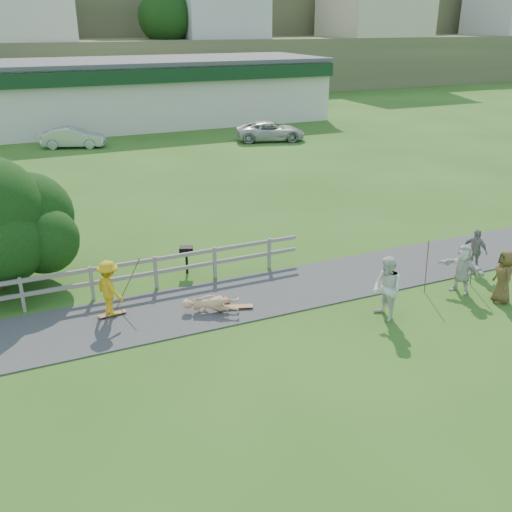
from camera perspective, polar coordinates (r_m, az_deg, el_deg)
The scene contains 19 objects.
ground at distance 16.47m, azimuth -0.16°, elevation -6.57°, with size 260.00×260.00×0.00m, color #2D5217.
path at distance 17.68m, azimuth -2.11°, elevation -4.34°, with size 34.00×3.00×0.04m, color #323234.
fence at distance 18.06m, azimuth -18.08°, elevation -2.45°, with size 15.05×0.10×1.10m.
strip_mall at distance 49.40m, azimuth -12.70°, elevation 15.71°, with size 32.50×10.75×5.10m.
skater_rider at distance 16.87m, azimuth -14.41°, elevation -3.43°, with size 1.07×0.62×1.66m, color gold.
skater_fallen at distance 16.82m, azimuth -4.58°, elevation -4.81°, with size 1.66×0.40×0.60m, color tan.
spectator_a at distance 16.62m, azimuth 12.96°, elevation -3.22°, with size 0.92×0.72×1.90m, color silver.
spectator_b at distance 20.76m, azimuth 21.02°, elevation 0.53°, with size 0.89×0.37×1.52m, color gray.
spectator_c at distance 18.79m, azimuth 23.54°, elevation -1.88°, with size 0.82×0.53×1.68m, color brown.
spectator_d at distance 18.99m, azimuth 19.96°, elevation -1.21°, with size 1.48×0.47×1.60m, color silver.
car_silver at distance 41.10m, azimuth -17.82°, elevation 11.22°, with size 1.44×4.13×1.36m, color #B6B9BE.
car_white at distance 41.56m, azimuth 1.48°, elevation 12.37°, with size 2.24×4.86×1.35m, color #B8B8B4.
bbq at distance 19.45m, azimuth -6.95°, elevation -0.41°, with size 0.44×0.34×0.96m, color black, non-canonical shape.
longboard_rider at distance 17.22m, azimuth -14.16°, elevation -5.77°, with size 0.81×0.20×0.09m, color brown, non-canonical shape.
longboard_fallen at distance 17.10m, azimuth -1.91°, elevation -5.21°, with size 0.95×0.23×0.11m, color brown, non-canonical shape.
helmet at distance 17.37m, azimuth -3.08°, elevation -4.44°, with size 0.28×0.28×0.28m, color #A11D0B.
pole_rider at distance 17.29m, azimuth -12.72°, elevation -2.42°, with size 0.03×0.03×1.75m, color brown.
pole_spec_left at distance 18.57m, azimuth 16.69°, elevation -1.03°, with size 0.03×0.03×1.77m, color brown.
pole_spec_right at distance 19.57m, azimuth 20.84°, elevation -0.43°, with size 0.03×0.03×1.73m, color brown.
Camera 1 is at (-5.75, -13.18, 8.01)m, focal length 40.00 mm.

